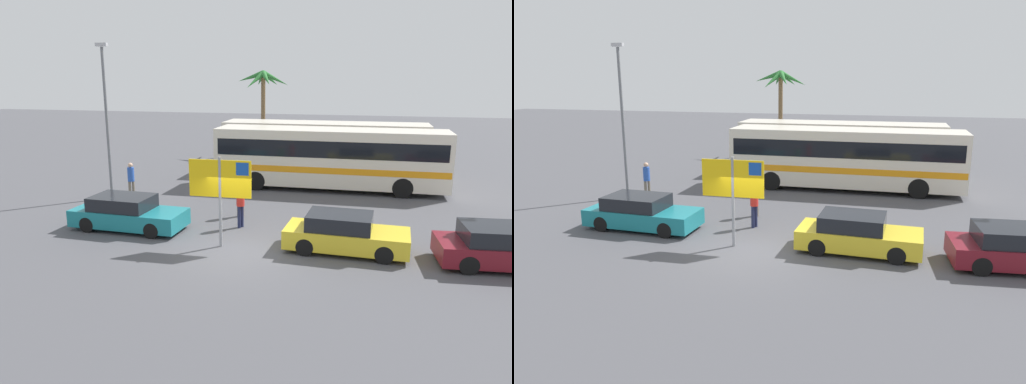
% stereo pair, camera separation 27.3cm
% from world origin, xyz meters
% --- Properties ---
extents(ground, '(120.00, 120.00, 0.00)m').
position_xyz_m(ground, '(0.00, 0.00, 0.00)').
color(ground, '#4C4C51').
extents(bus_front_coach, '(11.95, 2.69, 3.17)m').
position_xyz_m(bus_front_coach, '(2.12, 10.47, 1.78)').
color(bus_front_coach, silver).
rests_on(bus_front_coach, ground).
extents(bus_rear_coach, '(11.95, 2.69, 3.17)m').
position_xyz_m(bus_rear_coach, '(1.46, 13.99, 1.78)').
color(bus_rear_coach, silver).
rests_on(bus_rear_coach, ground).
extents(ferry_sign, '(2.20, 0.11, 3.20)m').
position_xyz_m(ferry_sign, '(-0.74, 0.57, 2.33)').
color(ferry_sign, gray).
rests_on(ferry_sign, ground).
extents(car_teal, '(4.49, 1.97, 1.32)m').
position_xyz_m(car_teal, '(-4.95, 1.65, 0.64)').
color(car_teal, '#19757F').
rests_on(car_teal, ground).
extents(car_maroon, '(4.27, 2.19, 1.32)m').
position_xyz_m(car_maroon, '(8.40, 0.85, 0.64)').
color(car_maroon, maroon).
rests_on(car_maroon, ground).
extents(car_yellow, '(4.24, 1.97, 1.32)m').
position_xyz_m(car_yellow, '(3.47, 1.07, 0.64)').
color(car_yellow, yellow).
rests_on(car_yellow, ground).
extents(pedestrian_by_bus, '(0.32, 0.32, 1.83)m').
position_xyz_m(pedestrian_by_bus, '(-0.69, 2.85, 1.09)').
color(pedestrian_by_bus, '#1E2347').
rests_on(pedestrian_by_bus, ground).
extents(pedestrian_near_sign, '(0.32, 0.32, 1.73)m').
position_xyz_m(pedestrian_near_sign, '(-1.10, 4.35, 1.02)').
color(pedestrian_near_sign, '#706656').
rests_on(pedestrian_near_sign, ground).
extents(pedestrian_crossing_lot, '(0.32, 0.32, 1.76)m').
position_xyz_m(pedestrian_crossing_lot, '(-7.13, 6.17, 1.04)').
color(pedestrian_crossing_lot, '#706656').
rests_on(pedestrian_crossing_lot, ground).
extents(lamp_post_left_side, '(0.56, 0.20, 7.35)m').
position_xyz_m(lamp_post_left_side, '(-8.12, 6.01, 4.00)').
color(lamp_post_left_side, slate).
rests_on(lamp_post_left_side, ground).
extents(palm_tree_seaside, '(3.91, 3.65, 6.25)m').
position_xyz_m(palm_tree_seaside, '(-3.74, 20.61, 5.07)').
color(palm_tree_seaside, brown).
rests_on(palm_tree_seaside, ground).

